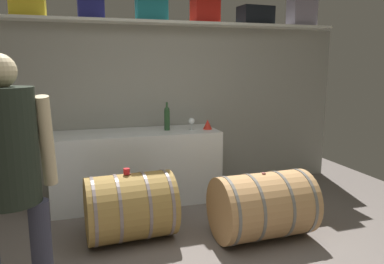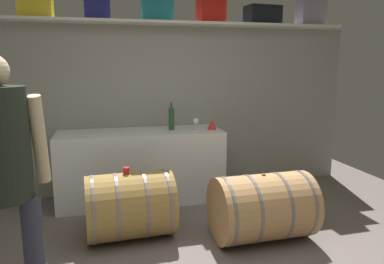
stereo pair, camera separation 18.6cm
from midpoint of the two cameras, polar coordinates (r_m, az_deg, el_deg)
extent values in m
cube|color=#675E59|center=(3.30, -1.69, -18.90)|extent=(6.33, 8.08, 0.02)
cube|color=gray|center=(4.71, -7.57, 3.38)|extent=(5.13, 0.10, 2.08)
cube|color=silver|center=(4.55, -7.58, 16.47)|extent=(4.72, 0.40, 0.03)
cube|color=yellow|center=(4.55, -25.32, 17.72)|extent=(0.36, 0.24, 0.30)
cube|color=navy|center=(4.51, -16.65, 18.05)|extent=(0.29, 0.20, 0.26)
cube|color=#1B7883|center=(4.58, -7.54, 18.90)|extent=(0.37, 0.20, 0.36)
cube|color=red|center=(4.73, 0.85, 18.36)|extent=(0.33, 0.26, 0.30)
cube|color=black|center=(4.97, 8.72, 17.43)|extent=(0.44, 0.30, 0.23)
cube|color=gray|center=(5.30, 15.68, 17.44)|extent=(0.35, 0.23, 0.36)
cube|color=white|center=(4.42, -9.77, -5.35)|extent=(1.92, 0.66, 0.84)
cylinder|color=#2A4F2C|center=(4.36, -5.13, 1.81)|extent=(0.07, 0.07, 0.23)
sphere|color=#2A4F2C|center=(4.34, -5.15, 3.48)|extent=(0.06, 0.06, 0.06)
cylinder|color=#2A4F2C|center=(4.34, -5.16, 4.11)|extent=(0.02, 0.02, 0.08)
cylinder|color=white|center=(4.37, -1.28, 0.33)|extent=(0.07, 0.07, 0.00)
cylinder|color=white|center=(4.36, -1.29, 0.86)|extent=(0.01, 0.01, 0.08)
sphere|color=white|center=(4.35, -1.29, 1.73)|extent=(0.07, 0.07, 0.07)
sphere|color=maroon|center=(4.35, -1.29, 1.59)|extent=(0.05, 0.05, 0.05)
cone|color=red|center=(4.42, 1.23, 1.18)|extent=(0.11, 0.11, 0.12)
cylinder|color=olive|center=(3.53, -11.12, -11.32)|extent=(0.83, 0.66, 0.62)
cylinder|color=slate|center=(3.50, -16.64, -11.76)|extent=(0.07, 0.63, 0.63)
cylinder|color=slate|center=(3.51, -13.21, -11.50)|extent=(0.07, 0.63, 0.63)
cylinder|color=slate|center=(3.55, -9.05, -11.12)|extent=(0.07, 0.63, 0.63)
cylinder|color=slate|center=(3.59, -5.76, -10.78)|extent=(0.07, 0.63, 0.63)
cylinder|color=brown|center=(3.42, -11.30, -6.42)|extent=(0.04, 0.04, 0.01)
cylinder|color=tan|center=(3.54, 9.40, -11.22)|extent=(0.92, 0.64, 0.61)
cylinder|color=slate|center=(3.39, 3.64, -12.10)|extent=(0.05, 0.62, 0.62)
cylinder|color=slate|center=(3.48, 7.27, -11.56)|extent=(0.05, 0.62, 0.62)
cylinder|color=slate|center=(3.60, 11.45, -10.88)|extent=(0.05, 0.62, 0.62)
cylinder|color=slate|center=(3.72, 14.61, -10.32)|extent=(0.05, 0.62, 0.62)
cylinder|color=brown|center=(3.44, 9.56, -6.37)|extent=(0.04, 0.04, 0.01)
cylinder|color=red|center=(3.42, -11.68, -6.01)|extent=(0.06, 0.06, 0.05)
cylinder|color=#2F2F3D|center=(2.59, -24.19, -18.22)|extent=(0.12, 0.12, 0.81)
cylinder|color=black|center=(2.38, -29.03, -1.99)|extent=(0.35, 0.35, 0.67)
cylinder|color=tan|center=(2.42, -23.74, -1.38)|extent=(0.10, 0.20, 0.57)
camera|label=1|loc=(0.09, -91.56, -0.28)|focal=34.34mm
camera|label=2|loc=(0.09, 88.44, 0.28)|focal=34.34mm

